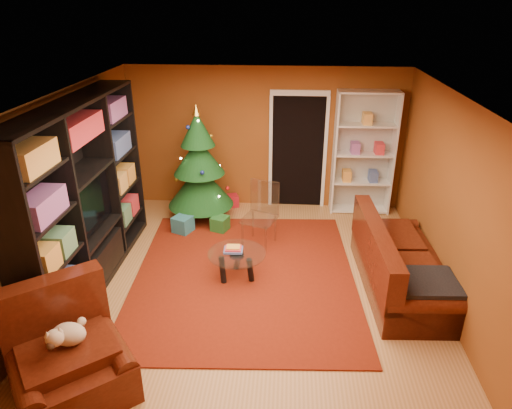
# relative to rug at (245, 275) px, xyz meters

# --- Properties ---
(floor) EXTENTS (5.00, 5.50, 0.05)m
(floor) POSITION_rel_rug_xyz_m (0.15, -0.20, -0.04)
(floor) COLOR #A46D3C
(floor) RESTS_ON ground
(ceiling) EXTENTS (5.00, 5.50, 0.05)m
(ceiling) POSITION_rel_rug_xyz_m (0.15, -0.20, 2.61)
(ceiling) COLOR silver
(ceiling) RESTS_ON wall_back
(wall_back) EXTENTS (5.00, 0.05, 2.60)m
(wall_back) POSITION_rel_rug_xyz_m (0.15, 2.58, 1.29)
(wall_back) COLOR brown
(wall_back) RESTS_ON ground
(wall_left) EXTENTS (0.05, 5.50, 2.60)m
(wall_left) POSITION_rel_rug_xyz_m (-2.38, -0.20, 1.29)
(wall_left) COLOR brown
(wall_left) RESTS_ON ground
(wall_right) EXTENTS (0.05, 5.50, 2.60)m
(wall_right) POSITION_rel_rug_xyz_m (2.67, -0.20, 1.29)
(wall_right) COLOR brown
(wall_right) RESTS_ON ground
(doorway) EXTENTS (1.06, 0.60, 2.16)m
(doorway) POSITION_rel_rug_xyz_m (0.75, 2.53, 1.04)
(doorway) COLOR black
(doorway) RESTS_ON floor
(rug) EXTENTS (3.32, 3.81, 0.02)m
(rug) POSITION_rel_rug_xyz_m (0.00, 0.00, 0.00)
(rug) COLOR maroon
(rug) RESTS_ON floor
(media_unit) EXTENTS (0.50, 3.27, 2.51)m
(media_unit) POSITION_rel_rug_xyz_m (-2.13, -0.16, 1.24)
(media_unit) COLOR black
(media_unit) RESTS_ON floor
(christmas_tree) EXTENTS (1.41, 1.41, 2.08)m
(christmas_tree) POSITION_rel_rug_xyz_m (-0.97, 1.88, 1.00)
(christmas_tree) COLOR #0F3E16
(christmas_tree) RESTS_ON floor
(gift_box_teal) EXTENTS (0.38, 0.38, 0.29)m
(gift_box_teal) POSITION_rel_rug_xyz_m (-1.18, 1.26, 0.13)
(gift_box_teal) COLOR teal
(gift_box_teal) RESTS_ON floor
(gift_box_green) EXTENTS (0.34, 0.34, 0.26)m
(gift_box_green) POSITION_rel_rug_xyz_m (-0.55, 1.36, 0.12)
(gift_box_green) COLOR #1C5F23
(gift_box_green) RESTS_ON floor
(gift_box_red) EXTENTS (0.28, 0.28, 0.22)m
(gift_box_red) POSITION_rel_rug_xyz_m (-0.47, 2.39, 0.10)
(gift_box_red) COLOR #AC1424
(gift_box_red) RESTS_ON floor
(white_bookshelf) EXTENTS (1.07, 0.40, 2.29)m
(white_bookshelf) POSITION_rel_rug_xyz_m (1.92, 2.37, 1.10)
(white_bookshelf) COLOR white
(white_bookshelf) RESTS_ON floor
(armchair) EXTENTS (1.63, 1.63, 0.91)m
(armchair) POSITION_rel_rug_xyz_m (-1.52, -2.22, 0.44)
(armchair) COLOR #391208
(armchair) RESTS_ON rug
(dog) EXTENTS (0.50, 0.48, 0.30)m
(dog) POSITION_rel_rug_xyz_m (-1.51, -2.15, 0.67)
(dog) COLOR beige
(dog) RESTS_ON armchair
(sofa) EXTENTS (1.09, 2.23, 0.94)m
(sofa) POSITION_rel_rug_xyz_m (2.17, -0.11, 0.46)
(sofa) COLOR #391208
(sofa) RESTS_ON rug
(coffee_table) EXTENTS (0.85, 0.85, 0.51)m
(coffee_table) POSITION_rel_rug_xyz_m (-0.10, -0.06, 0.20)
(coffee_table) COLOR gray
(coffee_table) RESTS_ON rug
(acrylic_chair) EXTENTS (0.64, 0.66, 0.95)m
(acrylic_chair) POSITION_rel_rug_xyz_m (0.15, 0.91, 0.46)
(acrylic_chair) COLOR #66605B
(acrylic_chair) RESTS_ON rug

